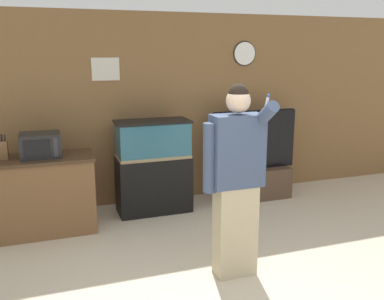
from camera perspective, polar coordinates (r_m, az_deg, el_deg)
wall_back_paneled at (r=5.94m, az=-5.67°, el=5.40°), size 10.00×0.08×2.60m
counter_island at (r=5.30m, az=-19.78°, el=-5.68°), size 1.29×0.61×0.91m
microwave at (r=5.17m, az=-19.56°, el=0.64°), size 0.44×0.39×0.27m
knife_block at (r=5.21m, az=-24.13°, el=0.03°), size 0.14×0.11×0.29m
aquarium_on_stand at (r=5.62m, az=-5.17°, el=-2.20°), size 0.95×0.46×1.22m
tv_on_stand at (r=6.22m, az=8.25°, el=-3.06°), size 1.26×0.40×1.28m
person_standing at (r=3.93m, az=5.83°, el=-3.91°), size 0.57×0.43×1.81m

